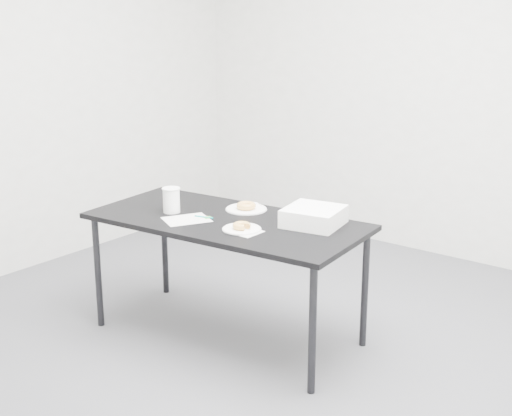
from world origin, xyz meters
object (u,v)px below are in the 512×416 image
Objects in this scene: scorecard at (187,220)px; donut_far at (246,206)px; plate_far at (246,209)px; pen at (204,217)px; plate_near at (242,229)px; table at (227,228)px; coffee_cup at (171,200)px; bakery_box at (314,216)px; donut_near at (242,226)px.

scorecard is 2.17× the size of donut_far.
donut_far is at bearing 0.00° from plate_far.
plate_near is (0.31, -0.04, -0.00)m from pen.
scorecard is at bearing -144.21° from table.
scorecard is 2.15× the size of pen.
pen is 0.47× the size of plate_far.
scorecard is 1.68× the size of coffee_cup.
coffee_cup is (-0.34, -0.09, 0.13)m from table.
bakery_box is (0.61, 0.35, 0.05)m from scorecard.
plate_far is at bearing 125.23° from donut_near.
bakery_box is at bearing 19.65° from table.
coffee_cup is (-0.31, -0.30, 0.07)m from plate_far.
donut_far is (-0.22, 0.32, 0.00)m from donut_near.
donut_near reaches higher than table.
coffee_cup reaches higher than plate_far.
table is 0.23m from plate_near.
plate_far is at bearing 97.16° from scorecard.
donut_near is 0.39m from donut_far.
donut_far is 0.78× the size of coffee_cup.
table is 6.70× the size of plate_far.
pen is at bearing -107.39° from donut_far.
scorecard is at bearing -111.04° from donut_far.
donut_near reaches higher than plate_near.
plate_near reaches higher than scorecard.
table is 14.28× the size of donut_far.
coffee_cup is at bearing -169.52° from bakery_box.
plate_far is at bearing 125.23° from plate_near.
table is at bearing -82.09° from donut_far.
table is 16.51× the size of donut_near.
plate_far is 0.02m from donut_far.
plate_near is at bearing -1.52° from coffee_cup.
coffee_cup is (-0.53, 0.01, 0.07)m from plate_near.
plate_far is 0.44m from coffee_cup.
coffee_cup is 0.84m from bakery_box.
scorecard is 0.10m from pen.
table is at bearing 14.89° from coffee_cup.
plate_far is (0.09, 0.27, -0.00)m from pen.
scorecard is 0.38m from plate_far.
pen is at bearing 172.09° from donut_near.
pen is 0.31m from plate_near.
bakery_box is (0.25, 0.31, 0.02)m from donut_near.
donut_near is 0.39m from plate_far.
donut_near is at bearing -33.51° from table.
donut_far is (-0.22, 0.32, 0.02)m from plate_near.
scorecard is at bearing -18.25° from coffee_cup.
donut_far reaches higher than plate_near.
coffee_cup is at bearing 178.48° from donut_near.
plate_near is at bearing -139.16° from bakery_box.
table is at bearing 13.10° from pen.
donut_far is (-0.03, 0.21, 0.08)m from table.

